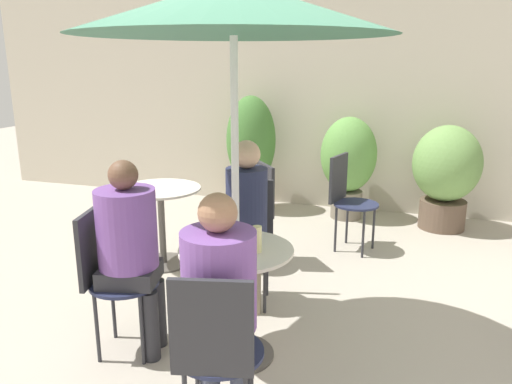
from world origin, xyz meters
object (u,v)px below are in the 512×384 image
(potted_plant_0, at_px, (251,149))
(bistro_chair_2, at_px, (216,346))
(potted_plant_2, at_px, (446,171))
(seated_person_2, at_px, (220,295))
(bistro_chair_1, at_px, (108,269))
(beer_glass_0, at_px, (257,239))
(bistro_chair_0, at_px, (249,229))
(seated_person_1, at_px, (130,242))
(umbrella, at_px, (233,9))
(cafe_table_far, at_px, (161,210))
(cafe_table_near, at_px, (236,282))
(bistro_chair_4, at_px, (347,193))
(bistro_chair_3, at_px, (255,205))
(beer_glass_1, at_px, (216,234))
(seated_person_0, at_px, (247,210))
(potted_plant_1, at_px, (348,160))

(potted_plant_0, bearing_deg, bistro_chair_2, -74.30)
(potted_plant_2, bearing_deg, seated_person_2, -108.10)
(bistro_chair_2, xyz_separation_m, potted_plant_2, (1.16, 3.81, 0.08))
(bistro_chair_1, relative_size, bistro_chair_2, 1.00)
(bistro_chair_2, relative_size, beer_glass_0, 5.89)
(bistro_chair_0, distance_m, potted_plant_2, 2.71)
(bistro_chair_1, bearing_deg, potted_plant_2, -46.45)
(seated_person_1, xyz_separation_m, umbrella, (0.63, 0.14, 1.34))
(bistro_chair_2, xyz_separation_m, seated_person_2, (-0.03, 0.15, 0.18))
(cafe_table_far, bearing_deg, bistro_chair_1, -75.34)
(seated_person_1, bearing_deg, bistro_chair_2, -141.10)
(cafe_table_near, bearing_deg, bistro_chair_4, 79.19)
(bistro_chair_3, bearing_deg, seated_person_1, -49.23)
(cafe_table_near, bearing_deg, seated_person_1, -167.07)
(cafe_table_far, relative_size, beer_glass_1, 5.01)
(umbrella, bearing_deg, beer_glass_1, 172.93)
(seated_person_0, bearing_deg, bistro_chair_2, -90.00)
(bistro_chair_3, bearing_deg, beer_glass_1, -30.38)
(cafe_table_near, height_order, seated_person_0, seated_person_0)
(cafe_table_far, distance_m, beer_glass_1, 1.57)
(potted_plant_0, bearing_deg, seated_person_0, -72.72)
(bistro_chair_4, bearing_deg, bistro_chair_2, -169.08)
(bistro_chair_1, height_order, seated_person_2, seated_person_2)
(beer_glass_0, bearing_deg, potted_plant_2, 68.37)
(bistro_chair_4, distance_m, beer_glass_1, 2.14)
(bistro_chair_1, bearing_deg, bistro_chair_2, -135.00)
(beer_glass_1, bearing_deg, bistro_chair_0, 93.32)
(bistro_chair_2, height_order, beer_glass_1, bistro_chair_2)
(bistro_chair_4, xyz_separation_m, umbrella, (-0.40, -2.08, 1.51))
(bistro_chair_3, relative_size, beer_glass_1, 6.48)
(cafe_table_near, height_order, bistro_chair_4, bistro_chair_4)
(beer_glass_0, height_order, beer_glass_1, beer_glass_0)
(bistro_chair_0, relative_size, umbrella, 0.42)
(seated_person_2, height_order, beer_glass_1, seated_person_2)
(cafe_table_near, xyz_separation_m, seated_person_2, (0.14, -0.63, 0.24))
(bistro_chair_2, bearing_deg, bistro_chair_4, -107.27)
(beer_glass_1, bearing_deg, potted_plant_2, 63.87)
(cafe_table_far, height_order, beer_glass_1, beer_glass_1)
(bistro_chair_1, relative_size, beer_glass_0, 5.89)
(bistro_chair_0, bearing_deg, cafe_table_far, 144.20)
(bistro_chair_3, height_order, potted_plant_2, potted_plant_2)
(bistro_chair_3, distance_m, potted_plant_2, 2.32)
(beer_glass_0, bearing_deg, potted_plant_1, 87.45)
(cafe_table_near, relative_size, umbrella, 0.32)
(seated_person_1, height_order, beer_glass_0, seated_person_1)
(cafe_table_far, distance_m, seated_person_0, 1.17)
(cafe_table_near, xyz_separation_m, potted_plant_2, (1.34, 3.03, 0.14))
(bistro_chair_4, bearing_deg, seated_person_2, -170.05)
(bistro_chair_0, xyz_separation_m, bistro_chair_3, (-0.15, 0.63, 0.00))
(bistro_chair_1, distance_m, potted_plant_1, 3.44)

